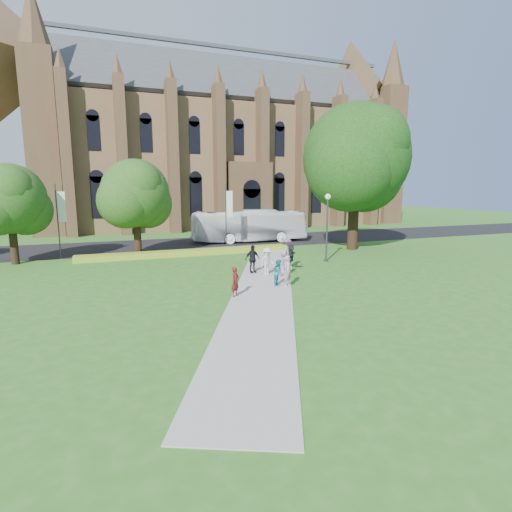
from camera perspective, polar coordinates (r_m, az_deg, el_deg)
name	(u,v)px	position (r m, az deg, el deg)	size (l,w,h in m)	color
ground	(271,290)	(22.74, 2.12, -4.82)	(160.00, 160.00, 0.00)	#2E641E
road	(194,244)	(41.54, -8.82, 1.76)	(160.00, 10.00, 0.02)	black
footpath	(264,285)	(23.63, 1.16, -4.21)	(3.20, 30.00, 0.04)	#B2B2A8
flower_hedge	(188,253)	(34.52, -9.65, 0.47)	(18.00, 1.40, 0.45)	gold
cathedral	(229,139)	(63.21, -3.92, 16.37)	(52.60, 18.25, 28.00)	brown
streetlamp	(327,219)	(31.34, 10.14, 5.18)	(0.44, 0.44, 5.24)	#38383D
large_tree	(356,158)	(38.11, 14.06, 13.47)	(9.60, 9.60, 13.20)	#332114
street_tree_0	(9,199)	(34.79, -31.80, 6.93)	(5.20, 5.20, 7.50)	#332114
street_tree_1	(135,193)	(34.82, -16.86, 8.54)	(5.60, 5.60, 8.05)	#332114
banner_pole_0	(227,213)	(37.10, -4.15, 6.15)	(0.70, 0.10, 6.00)	#38383D
banner_pole_1	(59,217)	(35.63, -26.30, 5.01)	(0.70, 0.10, 6.00)	#38383D
tour_coach	(249,226)	(42.26, -1.00, 4.33)	(2.83, 12.10, 3.37)	white
pedestrian_0	(235,282)	(21.06, -2.97, -3.69)	(0.58, 0.38, 1.58)	#581714
pedestrian_1	(279,272)	(23.47, 3.26, -2.35)	(0.74, 0.58, 1.53)	teal
pedestrian_2	(267,261)	(26.15, 1.62, -0.76)	(1.17, 0.67, 1.82)	silver
pedestrian_3	(252,259)	(26.82, -0.52, -0.42)	(1.10, 0.46, 1.87)	black
pedestrian_4	(284,263)	(25.99, 4.04, -0.95)	(0.84, 0.55, 1.72)	gray
pedestrian_5	(291,255)	(29.07, 5.02, 0.11)	(1.53, 0.49, 1.65)	#25272C
pedestrian_6	(288,271)	(23.19, 4.60, -2.15)	(0.66, 0.44, 1.82)	#AA918D
parasol	(286,245)	(25.96, 4.33, 1.64)	(0.69, 0.69, 0.61)	#E5A3A2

